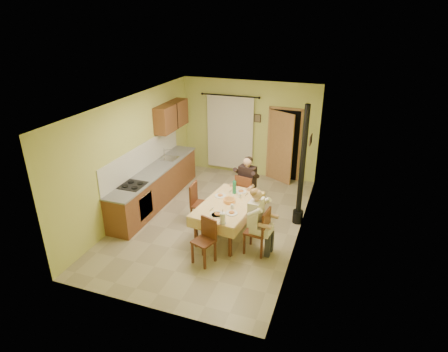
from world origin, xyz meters
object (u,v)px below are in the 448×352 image
at_px(chair_near, 204,249).
at_px(man_right, 257,214).
at_px(chair_right, 257,239).
at_px(man_far, 247,179).
at_px(dining_table, 228,219).
at_px(chair_left, 201,212).
at_px(chair_far, 246,201).
at_px(stove_flue, 301,183).

xyz_separation_m(chair_near, man_right, (0.87, 0.68, 0.59)).
height_order(chair_right, man_far, man_far).
height_order(dining_table, man_far, man_far).
bearing_deg(man_far, chair_left, -122.73).
xyz_separation_m(chair_near, chair_right, (0.88, 0.68, 0.00)).
xyz_separation_m(chair_far, stove_flue, (1.29, -0.10, 0.73)).
bearing_deg(chair_right, stove_flue, -16.36).
bearing_deg(chair_right, man_right, 90.00).
bearing_deg(man_right, chair_right, -90.00).
height_order(chair_near, man_far, man_far).
height_order(man_right, stove_flue, stove_flue).
xyz_separation_m(chair_left, stove_flue, (2.11, 0.78, 0.73)).
distance_m(chair_far, man_far, 0.59).
xyz_separation_m(dining_table, chair_left, (-0.74, 0.23, -0.09)).
xyz_separation_m(chair_far, man_far, (0.00, 0.01, 0.59)).
bearing_deg(stove_flue, man_right, -113.03).
distance_m(man_right, stove_flue, 1.58).
relative_size(dining_table, stove_flue, 0.67).
relative_size(chair_far, man_right, 0.72).
height_order(chair_far, stove_flue, stove_flue).
height_order(dining_table, man_right, man_right).
xyz_separation_m(dining_table, chair_near, (-0.11, -1.13, -0.09)).
bearing_deg(man_far, chair_right, -56.30).
distance_m(chair_far, man_right, 1.79).
height_order(chair_left, man_right, man_right).
relative_size(dining_table, chair_near, 2.01).
height_order(dining_table, chair_left, chair_left).
relative_size(dining_table, chair_far, 1.87).
bearing_deg(man_right, chair_left, 71.96).
height_order(chair_far, chair_near, chair_far).
bearing_deg(chair_left, chair_far, 134.58).
bearing_deg(man_right, man_far, 29.46).
relative_size(man_far, stove_flue, 0.50).
xyz_separation_m(chair_far, man_right, (0.68, -1.55, 0.59)).
distance_m(chair_near, man_far, 2.33).
distance_m(chair_left, man_right, 1.74).
height_order(chair_right, chair_left, chair_right).
bearing_deg(dining_table, man_right, -24.25).
relative_size(chair_right, man_far, 0.71).
height_order(dining_table, stove_flue, stove_flue).
relative_size(chair_near, stove_flue, 0.33).
relative_size(chair_far, chair_near, 1.08).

